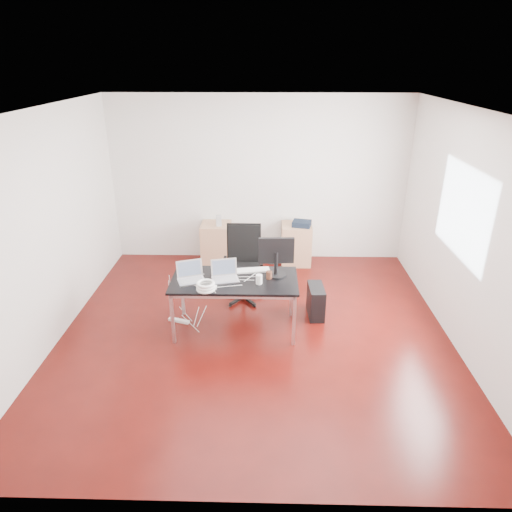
{
  "coord_description": "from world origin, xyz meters",
  "views": [
    {
      "loc": [
        0.14,
        -5.08,
        3.32
      ],
      "look_at": [
        0.0,
        0.55,
        0.85
      ],
      "focal_mm": 32.0,
      "sensor_mm": 36.0,
      "label": 1
    }
  ],
  "objects_px": {
    "desk": "(235,283)",
    "filing_cabinet_right": "(296,244)",
    "filing_cabinet_left": "(216,243)",
    "pc_tower": "(316,301)",
    "office_chair": "(243,259)"
  },
  "relations": [
    {
      "from": "desk",
      "to": "filing_cabinet_right",
      "type": "bearing_deg",
      "value": 66.95
    },
    {
      "from": "filing_cabinet_right",
      "to": "pc_tower",
      "type": "xyz_separation_m",
      "value": [
        0.18,
        -1.78,
        -0.13
      ]
    },
    {
      "from": "office_chair",
      "to": "filing_cabinet_right",
      "type": "relative_size",
      "value": 1.54
    },
    {
      "from": "filing_cabinet_left",
      "to": "filing_cabinet_right",
      "type": "relative_size",
      "value": 1.0
    },
    {
      "from": "filing_cabinet_right",
      "to": "office_chair",
      "type": "bearing_deg",
      "value": -124.05
    },
    {
      "from": "office_chair",
      "to": "pc_tower",
      "type": "xyz_separation_m",
      "value": [
        1.02,
        -0.53,
        -0.39
      ]
    },
    {
      "from": "filing_cabinet_right",
      "to": "pc_tower",
      "type": "relative_size",
      "value": 1.56
    },
    {
      "from": "filing_cabinet_left",
      "to": "pc_tower",
      "type": "xyz_separation_m",
      "value": [
        1.56,
        -1.78,
        -0.13
      ]
    },
    {
      "from": "filing_cabinet_right",
      "to": "pc_tower",
      "type": "bearing_deg",
      "value": -84.29
    },
    {
      "from": "desk",
      "to": "filing_cabinet_left",
      "type": "height_order",
      "value": "desk"
    },
    {
      "from": "desk",
      "to": "pc_tower",
      "type": "relative_size",
      "value": 3.56
    },
    {
      "from": "office_chair",
      "to": "filing_cabinet_right",
      "type": "bearing_deg",
      "value": 56.55
    },
    {
      "from": "desk",
      "to": "filing_cabinet_right",
      "type": "xyz_separation_m",
      "value": [
        0.91,
        2.15,
        -0.33
      ]
    },
    {
      "from": "office_chair",
      "to": "pc_tower",
      "type": "bearing_deg",
      "value": -26.6
    },
    {
      "from": "desk",
      "to": "filing_cabinet_left",
      "type": "bearing_deg",
      "value": 102.28
    }
  ]
}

